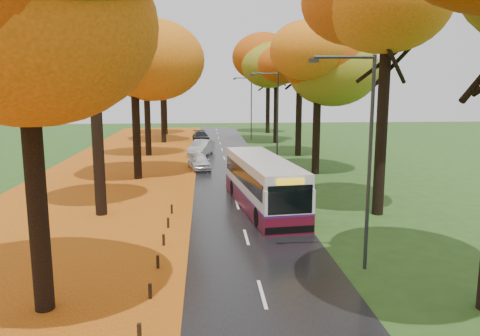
{
  "coord_description": "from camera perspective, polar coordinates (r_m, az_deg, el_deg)",
  "views": [
    {
      "loc": [
        -1.84,
        -8.56,
        6.9
      ],
      "look_at": [
        0.0,
        15.83,
        2.6
      ],
      "focal_mm": 35.0,
      "sensor_mm": 36.0,
      "label": 1
    }
  ],
  "objects": [
    {
      "name": "trees_right",
      "position": [
        36.72,
        10.25,
        14.17
      ],
      "size": [
        9.3,
        74.2,
        13.96
      ],
      "color": "black",
      "rests_on": "ground"
    },
    {
      "name": "bus",
      "position": [
        26.65,
        2.76,
        -1.7
      ],
      "size": [
        3.71,
        10.91,
        2.82
      ],
      "rotation": [
        0.0,
        0.0,
        0.12
      ],
      "color": "#560D1F",
      "rests_on": "road"
    },
    {
      "name": "car_silver",
      "position": [
        47.07,
        -4.72,
        2.49
      ],
      "size": [
        2.82,
        4.86,
        1.51
      ],
      "primitive_type": "imported",
      "rotation": [
        0.0,
        0.0,
        -0.28
      ],
      "color": "#A5A8AD",
      "rests_on": "road"
    },
    {
      "name": "streetlamp_mid",
      "position": [
        39.06,
        4.24,
        6.73
      ],
      "size": [
        2.45,
        0.18,
        8.0
      ],
      "color": "#333538",
      "rests_on": "ground"
    },
    {
      "name": "centre_line",
      "position": [
        34.31,
        -1.15,
        -1.56
      ],
      "size": [
        0.12,
        90.0,
        0.01
      ],
      "primitive_type": "cube",
      "color": "silver",
      "rests_on": "road"
    },
    {
      "name": "leaf_verge",
      "position": [
        35.0,
        -16.04,
        -1.78
      ],
      "size": [
        12.0,
        90.0,
        0.02
      ],
      "primitive_type": "cube",
      "color": "maroon",
      "rests_on": "ground"
    },
    {
      "name": "streetlamp_far",
      "position": [
        60.88,
        1.15,
        7.91
      ],
      "size": [
        2.45,
        0.18,
        8.0
      ],
      "color": "#333538",
      "rests_on": "ground"
    },
    {
      "name": "car_white",
      "position": [
        39.21,
        -5.01,
        0.82
      ],
      "size": [
        2.21,
        4.04,
        1.3
      ],
      "primitive_type": "imported",
      "rotation": [
        0.0,
        0.0,
        0.18
      ],
      "color": "silver",
      "rests_on": "road"
    },
    {
      "name": "car_dark",
      "position": [
        58.41,
        -4.8,
        3.83
      ],
      "size": [
        2.33,
        4.68,
        1.31
      ],
      "primitive_type": "imported",
      "rotation": [
        0.0,
        0.0,
        0.11
      ],
      "color": "black",
      "rests_on": "road"
    },
    {
      "name": "leaf_drift",
      "position": [
        34.28,
        -6.25,
        -1.63
      ],
      "size": [
        0.9,
        90.0,
        0.01
      ],
      "primitive_type": "cube",
      "color": "orange",
      "rests_on": "road"
    },
    {
      "name": "road",
      "position": [
        34.31,
        -1.15,
        -1.6
      ],
      "size": [
        6.5,
        90.0,
        0.04
      ],
      "primitive_type": "cube",
      "color": "black",
      "rests_on": "ground"
    },
    {
      "name": "streetlamp_near",
      "position": [
        17.68,
        14.84,
        2.53
      ],
      "size": [
        2.45,
        0.18,
        8.0
      ],
      "color": "#333538",
      "rests_on": "ground"
    },
    {
      "name": "trees_left",
      "position": [
        36.12,
        -13.2,
        13.9
      ],
      "size": [
        9.2,
        74.0,
        13.88
      ],
      "color": "black",
      "rests_on": "ground"
    },
    {
      "name": "bollard_row",
      "position": [
        14.95,
        -11.48,
        -16.61
      ],
      "size": [
        0.11,
        23.51,
        0.52
      ],
      "color": "black",
      "rests_on": "ground"
    }
  ]
}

